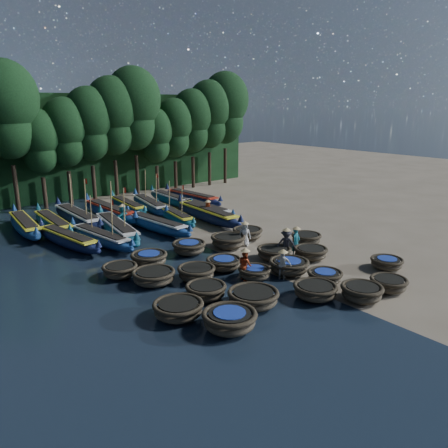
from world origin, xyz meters
TOP-DOWN VIEW (x-y plane):
  - ground at (0.00, 0.00)m, footprint 120.00×120.00m
  - foliage_wall at (0.00, 23.50)m, footprint 40.00×3.00m
  - coracle_3 at (0.88, -8.91)m, footprint 2.29×2.29m
  - coracle_4 at (2.89, -9.10)m, footprint 2.22×2.22m
  - coracle_5 at (-5.76, -7.09)m, footprint 2.43×2.43m
  - coracle_6 at (-3.50, -6.09)m, footprint 2.40×2.40m
  - coracle_7 at (-0.61, -7.35)m, footprint 2.13×2.13m
  - coracle_8 at (1.26, -6.44)m, footprint 1.89×1.89m
  - coracle_9 at (5.60, -7.37)m, footprint 2.00×2.00m
  - coracle_10 at (-6.79, -4.85)m, footprint 2.70×2.70m
  - coracle_11 at (-4.70, -4.08)m, footprint 2.27×2.27m
  - coracle_12 at (-1.21, -3.73)m, footprint 2.09×2.09m
  - coracle_13 at (0.78, -4.36)m, footprint 2.72×2.72m
  - coracle_14 at (3.50, -3.62)m, footprint 2.23×2.23m
  - coracle_15 at (-5.71, -0.93)m, footprint 2.70×2.70m
  - coracle_16 at (-3.71, -1.93)m, footprint 2.10×2.10m
  - coracle_17 at (-1.62, -1.65)m, footprint 2.01×2.01m
  - coracle_18 at (1.77, -2.25)m, footprint 2.08×2.08m
  - coracle_19 at (5.45, -1.60)m, footprint 2.31×2.31m
  - coracle_20 at (-6.66, 1.03)m, footprint 2.10×2.10m
  - coracle_21 at (-4.61, 1.48)m, footprint 2.17×2.17m
  - coracle_22 at (-1.64, 1.75)m, footprint 2.49×2.49m
  - coracle_23 at (1.03, 1.16)m, footprint 2.27×2.27m
  - coracle_24 at (3.21, 1.70)m, footprint 2.07×2.07m
  - long_boat_2 at (-6.91, 7.97)m, footprint 2.47×7.62m
  - long_boat_3 at (-5.11, 7.01)m, footprint 2.32×7.46m
  - long_boat_4 at (-3.45, 8.01)m, footprint 2.84×8.76m
  - long_boat_5 at (-0.60, 7.38)m, footprint 2.17×7.79m
  - long_boat_6 at (1.87, 8.87)m, footprint 2.43×7.27m
  - long_boat_7 at (3.98, 7.28)m, footprint 1.98×8.89m
  - long_boat_8 at (5.02, 8.95)m, footprint 1.53×7.75m
  - long_boat_10 at (-8.14, 13.23)m, footprint 2.06×8.19m
  - long_boat_11 at (-6.36, 12.48)m, footprint 1.67×8.07m
  - long_boat_12 at (-4.38, 12.81)m, footprint 1.57×8.94m
  - long_boat_13 at (-1.60, 13.14)m, footprint 1.85×8.74m
  - long_boat_14 at (0.63, 14.35)m, footprint 1.95×7.59m
  - long_boat_15 at (2.21, 13.29)m, footprint 2.73×8.04m
  - long_boat_16 at (5.04, 14.42)m, footprint 1.64×7.61m
  - long_boat_17 at (6.84, 13.46)m, footprint 2.06×8.18m
  - fisherman_0 at (2.14, 0.79)m, footprint 0.91×0.89m
  - fisherman_1 at (3.31, -2.59)m, footprint 0.72×0.55m
  - fisherman_2 at (-1.62, -3.43)m, footprint 0.80×0.93m
  - fisherman_3 at (2.51, -2.52)m, footprint 1.31×1.30m
  - fisherman_4 at (-0.07, -4.67)m, footprint 0.87×0.97m
  - fisherman_5 at (-2.14, 9.68)m, footprint 1.70×1.28m
  - fisherman_6 at (4.21, 7.53)m, footprint 0.91×0.75m
  - tree_4 at (-6.80, 20.00)m, footprint 5.34×5.34m
  - tree_5 at (-4.50, 20.00)m, footprint 3.68×3.68m
  - tree_6 at (-2.20, 20.00)m, footprint 4.09×4.09m
  - tree_7 at (0.10, 20.00)m, footprint 4.51×4.51m
  - tree_8 at (2.40, 20.00)m, footprint 4.92×4.92m
  - tree_9 at (4.70, 20.00)m, footprint 5.34×5.34m
  - tree_10 at (7.00, 20.00)m, footprint 3.68×3.68m
  - tree_11 at (9.30, 20.00)m, footprint 4.09×4.09m
  - tree_12 at (11.60, 20.00)m, footprint 4.51×4.51m
  - tree_13 at (13.90, 20.00)m, footprint 4.92×4.92m
  - tree_14 at (16.20, 20.00)m, footprint 5.34×5.34m

SIDE VIEW (x-z plane):
  - ground at x=0.00m, z-range 0.00..0.00m
  - coracle_9 at x=5.60m, z-range 0.05..0.69m
  - coracle_12 at x=-1.21m, z-range 0.05..0.70m
  - coracle_8 at x=1.26m, z-range 0.05..0.70m
  - coracle_17 at x=-1.62m, z-range 0.05..0.74m
  - coracle_4 at x=2.89m, z-range 0.05..0.75m
  - coracle_20 at x=-6.66m, z-range 0.05..0.76m
  - coracle_7 at x=-0.61m, z-range 0.05..0.78m
  - coracle_10 at x=-6.79m, z-range 0.05..0.79m
  - coracle_14 at x=3.50m, z-range 0.05..0.80m
  - coracle_15 at x=-5.71m, z-range 0.05..0.80m
  - coracle_18 at x=1.77m, z-range 0.05..0.80m
  - coracle_11 at x=-4.70m, z-range 0.05..0.81m
  - coracle_19 at x=5.45m, z-range 0.06..0.82m
  - coracle_16 at x=-3.71m, z-range 0.06..0.82m
  - coracle_6 at x=-3.50m, z-range 0.06..0.84m
  - coracle_3 at x=0.88m, z-range 0.06..0.85m
  - coracle_13 at x=0.78m, z-range 0.06..0.84m
  - coracle_24 at x=3.21m, z-range 0.06..0.86m
  - coracle_22 at x=-1.64m, z-range 0.06..0.86m
  - coracle_21 at x=-4.61m, z-range 0.06..0.87m
  - coracle_23 at x=1.03m, z-range 0.06..0.90m
  - coracle_5 at x=-5.76m, z-range 0.07..0.90m
  - long_boat_6 at x=1.87m, z-range -1.07..2.06m
  - long_boat_3 at x=-5.11m, z-range -1.09..2.11m
  - long_boat_14 at x=0.63m, z-range -0.16..1.18m
  - long_boat_16 at x=5.04m, z-range -0.16..1.18m
  - long_boat_2 at x=-6.91m, z-range -0.16..1.19m
  - long_boat_8 at x=5.02m, z-range -0.16..1.20m
  - long_boat_5 at x=-0.60m, z-range -0.16..1.21m
  - long_boat_11 at x=-6.36m, z-range -0.17..1.25m
  - long_boat_17 at x=6.84m, z-range -0.17..1.27m
  - long_boat_15 at x=2.21m, z-range -1.18..2.28m
  - long_boat_10 at x=-8.14m, z-range -0.17..1.27m
  - long_boat_13 at x=-1.60m, z-range -0.18..1.36m
  - long_boat_7 at x=3.98m, z-range -0.19..1.38m
  - long_boat_4 at x=-3.45m, z-range -1.28..2.48m
  - long_boat_12 at x=-4.38m, z-range -1.30..2.50m
  - fisherman_0 at x=2.14m, z-range -0.03..1.75m
  - fisherman_6 at x=4.21m, z-range -0.03..1.76m
  - fisherman_4 at x=-0.07m, z-range -0.03..1.75m
  - fisherman_2 at x=-1.62m, z-range -0.05..1.80m
  - fisherman_5 at x=-2.14m, z-range -0.07..1.91m
  - fisherman_3 at x=2.51m, z-range -0.07..1.95m
  - fisherman_1 at x=3.31m, z-range -0.01..1.97m
  - foliage_wall at x=0.00m, z-range 0.00..10.00m
  - tree_5 at x=-4.50m, z-range 1.63..10.31m
  - tree_10 at x=7.00m, z-range 1.63..10.31m
  - tree_6 at x=-2.20m, z-range 1.82..11.47m
  - tree_11 at x=9.30m, z-range 1.82..11.47m
  - tree_7 at x=0.10m, z-range 2.01..12.64m
  - tree_12 at x=11.60m, z-range 2.01..12.64m
  - tree_8 at x=2.40m, z-range 2.19..13.80m
  - tree_13 at x=13.90m, z-range 2.19..13.80m
  - tree_4 at x=-6.80m, z-range 2.38..14.96m
  - tree_9 at x=4.70m, z-range 2.38..14.96m
  - tree_14 at x=16.20m, z-range 2.38..14.96m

